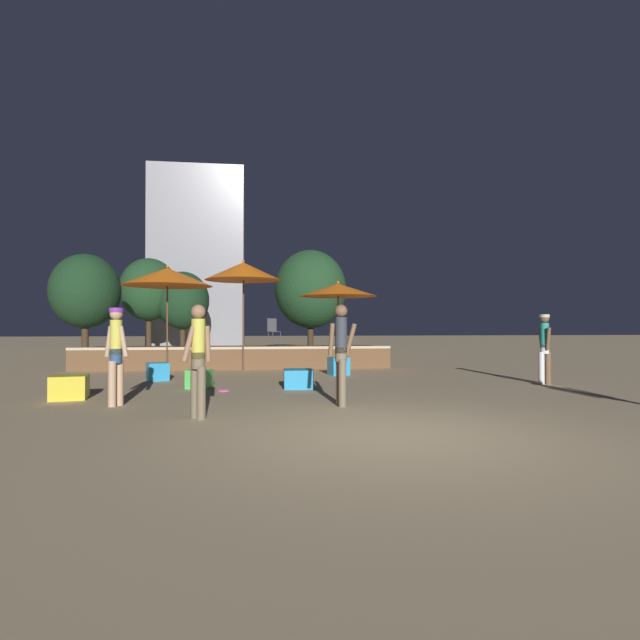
{
  "coord_description": "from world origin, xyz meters",
  "views": [
    {
      "loc": [
        -1.69,
        -6.0,
        1.36
      ],
      "look_at": [
        0.0,
        6.91,
        1.5
      ],
      "focal_mm": 28.0,
      "sensor_mm": 36.0,
      "label": 1
    }
  ],
  "objects_px": {
    "person_2": "(198,357)",
    "cube_seat_3": "(298,379)",
    "cube_seat_2": "(199,379)",
    "bistro_chair_0": "(341,329)",
    "patio_umbrella_0": "(167,277)",
    "background_tree_1": "(149,290)",
    "patio_umbrella_1": "(338,290)",
    "background_tree_0": "(183,300)",
    "patio_umbrella_2": "(243,271)",
    "background_tree_2": "(310,289)",
    "person_0": "(341,351)",
    "frisbee_disc": "(224,391)",
    "person_4": "(545,346)",
    "cube_seat_4": "(158,372)",
    "cube_seat_0": "(69,387)",
    "bistro_chair_1": "(273,329)",
    "background_tree_3": "(85,291)",
    "cube_seat_1": "(339,366)",
    "person_1": "(116,351)"
  },
  "relations": [
    {
      "from": "person_2",
      "to": "cube_seat_3",
      "type": "bearing_deg",
      "value": -67.36
    },
    {
      "from": "cube_seat_2",
      "to": "bistro_chair_0",
      "type": "bearing_deg",
      "value": 56.78
    },
    {
      "from": "patio_umbrella_0",
      "to": "background_tree_1",
      "type": "height_order",
      "value": "background_tree_1"
    },
    {
      "from": "background_tree_1",
      "to": "bistro_chair_0",
      "type": "bearing_deg",
      "value": -47.76
    },
    {
      "from": "cube_seat_2",
      "to": "patio_umbrella_1",
      "type": "bearing_deg",
      "value": 50.17
    },
    {
      "from": "cube_seat_3",
      "to": "background_tree_0",
      "type": "xyz_separation_m",
      "value": [
        -4.68,
        15.95,
        2.47
      ]
    },
    {
      "from": "patio_umbrella_2",
      "to": "background_tree_2",
      "type": "relative_size",
      "value": 0.7
    },
    {
      "from": "person_0",
      "to": "patio_umbrella_1",
      "type": "bearing_deg",
      "value": -14.03
    },
    {
      "from": "person_2",
      "to": "frisbee_disc",
      "type": "relative_size",
      "value": 6.62
    },
    {
      "from": "patio_umbrella_1",
      "to": "cube_seat_3",
      "type": "bearing_deg",
      "value": -109.21
    },
    {
      "from": "patio_umbrella_0",
      "to": "cube_seat_3",
      "type": "bearing_deg",
      "value": -52.84
    },
    {
      "from": "patio_umbrella_0",
      "to": "person_4",
      "type": "bearing_deg",
      "value": -26.91
    },
    {
      "from": "patio_umbrella_1",
      "to": "cube_seat_4",
      "type": "xyz_separation_m",
      "value": [
        -5.01,
        -2.94,
        -2.27
      ]
    },
    {
      "from": "patio_umbrella_2",
      "to": "frisbee_disc",
      "type": "relative_size",
      "value": 13.37
    },
    {
      "from": "patio_umbrella_2",
      "to": "person_2",
      "type": "height_order",
      "value": "patio_umbrella_2"
    },
    {
      "from": "bistro_chair_0",
      "to": "frisbee_disc",
      "type": "height_order",
      "value": "bistro_chair_0"
    },
    {
      "from": "patio_umbrella_0",
      "to": "background_tree_0",
      "type": "relative_size",
      "value": 0.76
    },
    {
      "from": "cube_seat_3",
      "to": "cube_seat_4",
      "type": "bearing_deg",
      "value": 149.99
    },
    {
      "from": "patio_umbrella_2",
      "to": "cube_seat_3",
      "type": "xyz_separation_m",
      "value": [
        1.29,
        -4.52,
        -2.8
      ]
    },
    {
      "from": "patio_umbrella_1",
      "to": "bistro_chair_0",
      "type": "distance_m",
      "value": 2.3
    },
    {
      "from": "cube_seat_3",
      "to": "bistro_chair_0",
      "type": "height_order",
      "value": "bistro_chair_0"
    },
    {
      "from": "bistro_chair_0",
      "to": "patio_umbrella_0",
      "type": "bearing_deg",
      "value": 35.66
    },
    {
      "from": "patio_umbrella_2",
      "to": "person_4",
      "type": "xyz_separation_m",
      "value": [
        7.01,
        -4.54,
        -2.11
      ]
    },
    {
      "from": "cube_seat_0",
      "to": "bistro_chair_1",
      "type": "distance_m",
      "value": 8.48
    },
    {
      "from": "patio_umbrella_1",
      "to": "cube_seat_0",
      "type": "relative_size",
      "value": 3.93
    },
    {
      "from": "person_0",
      "to": "bistro_chair_1",
      "type": "xyz_separation_m",
      "value": [
        -0.83,
        8.84,
        0.32
      ]
    },
    {
      "from": "frisbee_disc",
      "to": "background_tree_3",
      "type": "bearing_deg",
      "value": 119.37
    },
    {
      "from": "cube_seat_0",
      "to": "person_0",
      "type": "bearing_deg",
      "value": -16.63
    },
    {
      "from": "patio_umbrella_0",
      "to": "cube_seat_1",
      "type": "distance_m",
      "value": 5.88
    },
    {
      "from": "patio_umbrella_1",
      "to": "person_1",
      "type": "distance_m",
      "value": 8.61
    },
    {
      "from": "background_tree_3",
      "to": "background_tree_1",
      "type": "bearing_deg",
      "value": 74.59
    },
    {
      "from": "cube_seat_1",
      "to": "person_2",
      "type": "bearing_deg",
      "value": -117.05
    },
    {
      "from": "person_1",
      "to": "frisbee_disc",
      "type": "relative_size",
      "value": 6.61
    },
    {
      "from": "cube_seat_4",
      "to": "person_2",
      "type": "xyz_separation_m",
      "value": [
        1.56,
        -5.27,
        0.67
      ]
    },
    {
      "from": "background_tree_0",
      "to": "background_tree_1",
      "type": "distance_m",
      "value": 1.85
    },
    {
      "from": "person_1",
      "to": "cube_seat_2",
      "type": "bearing_deg",
      "value": -175.58
    },
    {
      "from": "frisbee_disc",
      "to": "person_0",
      "type": "bearing_deg",
      "value": -45.82
    },
    {
      "from": "background_tree_3",
      "to": "patio_umbrella_0",
      "type": "bearing_deg",
      "value": -54.89
    },
    {
      "from": "cube_seat_4",
      "to": "background_tree_1",
      "type": "bearing_deg",
      "value": 102.34
    },
    {
      "from": "person_2",
      "to": "cube_seat_1",
      "type": "bearing_deg",
      "value": -66.73
    },
    {
      "from": "patio_umbrella_1",
      "to": "bistro_chair_1",
      "type": "xyz_separation_m",
      "value": [
        -2.01,
        1.48,
        -1.24
      ]
    },
    {
      "from": "person_1",
      "to": "person_2",
      "type": "relative_size",
      "value": 1.0
    },
    {
      "from": "person_2",
      "to": "bistro_chair_1",
      "type": "bearing_deg",
      "value": -48.13
    },
    {
      "from": "bistro_chair_1",
      "to": "background_tree_1",
      "type": "xyz_separation_m",
      "value": [
        -6.11,
        9.81,
        1.99
      ]
    },
    {
      "from": "cube_seat_2",
      "to": "bistro_chair_1",
      "type": "xyz_separation_m",
      "value": [
        1.81,
        6.07,
        1.05
      ]
    },
    {
      "from": "person_2",
      "to": "background_tree_3",
      "type": "relative_size",
      "value": 0.39
    },
    {
      "from": "person_4",
      "to": "background_tree_0",
      "type": "distance_m",
      "value": 19.14
    },
    {
      "from": "person_2",
      "to": "background_tree_1",
      "type": "relative_size",
      "value": 0.34
    },
    {
      "from": "patio_umbrella_2",
      "to": "cube_seat_0",
      "type": "bearing_deg",
      "value": -118.66
    },
    {
      "from": "person_4",
      "to": "background_tree_0",
      "type": "height_order",
      "value": "background_tree_0"
    }
  ]
}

